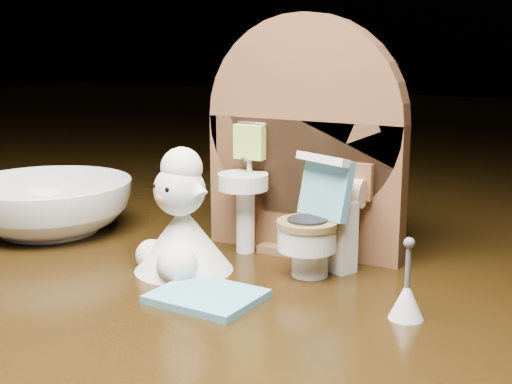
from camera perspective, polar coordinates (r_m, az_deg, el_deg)
backdrop_panel at (r=0.45m, az=3.78°, el=3.31°), size 0.13×0.05×0.15m
toy_toilet at (r=0.42m, az=5.04°, el=-3.09°), size 0.04×0.05×0.07m
bath_mat at (r=0.38m, az=-3.96°, el=-8.34°), size 0.06×0.05×0.00m
toilet_brush at (r=0.36m, az=11.96°, el=-8.25°), size 0.02×0.02×0.04m
plush_lamb at (r=0.42m, az=-6.03°, el=-2.88°), size 0.06×0.06×0.08m
ceramic_bowl at (r=0.52m, az=-16.29°, el=-1.11°), size 0.14×0.14×0.04m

